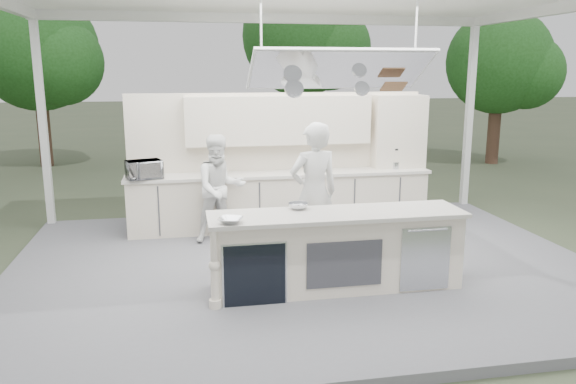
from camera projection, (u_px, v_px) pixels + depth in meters
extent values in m
plane|color=#444C34|center=(304.00, 272.00, 7.79)|extent=(90.00, 90.00, 0.00)
cube|color=#5E5E63|center=(304.00, 268.00, 7.77)|extent=(8.00, 6.00, 0.12)
cube|color=white|center=(469.00, 117.00, 10.88)|extent=(0.12, 0.12, 3.70)
cube|color=white|center=(43.00, 124.00, 9.47)|extent=(0.12, 0.12, 3.70)
cube|color=white|center=(270.00, 18.00, 9.80)|extent=(8.00, 0.12, 0.16)
cube|color=white|center=(340.00, 69.00, 6.37)|extent=(2.00, 0.71, 0.43)
cube|color=white|center=(340.00, 69.00, 6.37)|extent=(2.06, 0.76, 0.46)
cylinder|color=white|center=(261.00, 25.00, 6.11)|extent=(0.02, 0.02, 0.95)
cylinder|color=white|center=(416.00, 27.00, 6.43)|extent=(0.02, 0.02, 0.95)
cylinder|color=silver|center=(294.00, 89.00, 6.47)|extent=(0.22, 0.14, 0.21)
cylinder|color=silver|center=(362.00, 88.00, 6.57)|extent=(0.18, 0.12, 0.18)
cube|color=brown|center=(394.00, 86.00, 6.66)|extent=(0.28, 0.18, 0.12)
cube|color=beige|center=(336.00, 252.00, 6.84)|extent=(3.00, 0.70, 0.90)
cube|color=silver|center=(337.00, 214.00, 6.74)|extent=(3.10, 0.78, 0.05)
cylinder|color=beige|center=(214.00, 269.00, 6.23)|extent=(0.11, 0.11, 0.92)
cube|color=black|center=(255.00, 275.00, 6.32)|extent=(0.70, 0.04, 0.72)
cube|color=silver|center=(255.00, 275.00, 6.32)|extent=(0.74, 0.03, 0.72)
cube|color=#38383D|center=(345.00, 264.00, 6.50)|extent=(0.90, 0.02, 0.55)
cube|color=silver|center=(425.00, 259.00, 6.68)|extent=(0.62, 0.02, 0.78)
cube|color=beige|center=(280.00, 201.00, 9.49)|extent=(5.00, 0.65, 0.90)
cube|color=silver|center=(280.00, 173.00, 9.39)|extent=(5.08, 0.72, 0.05)
cube|color=beige|center=(277.00, 159.00, 9.63)|extent=(5.00, 0.10, 2.25)
cube|color=beige|center=(278.00, 120.00, 9.36)|extent=(3.10, 0.38, 0.80)
cube|color=beige|center=(398.00, 133.00, 9.75)|extent=(0.90, 0.45, 1.30)
cube|color=brown|center=(398.00, 133.00, 9.75)|extent=(0.84, 0.40, 0.03)
cylinder|color=silver|center=(394.00, 165.00, 9.71)|extent=(0.20, 0.20, 0.12)
cylinder|color=black|center=(395.00, 156.00, 9.68)|extent=(0.17, 0.17, 0.20)
cylinder|color=black|center=(413.00, 165.00, 9.78)|extent=(0.16, 0.16, 0.10)
cone|color=black|center=(414.00, 155.00, 9.74)|extent=(0.14, 0.14, 0.24)
cylinder|color=brown|center=(44.00, 130.00, 16.16)|extent=(0.36, 0.36, 2.10)
sphere|color=#286726|center=(37.00, 50.00, 15.68)|extent=(3.40, 3.40, 3.40)
sphere|color=#286726|center=(60.00, 62.00, 15.39)|extent=(2.38, 2.38, 2.38)
cylinder|color=brown|center=(301.00, 114.00, 19.50)|extent=(0.36, 0.36, 2.45)
sphere|color=#286726|center=(301.00, 36.00, 18.94)|extent=(4.00, 4.00, 4.00)
sphere|color=#286726|center=(329.00, 48.00, 18.59)|extent=(2.80, 2.80, 2.80)
cylinder|color=brown|center=(494.00, 131.00, 16.62)|extent=(0.36, 0.36, 1.92)
sphere|color=#286726|center=(499.00, 62.00, 16.19)|extent=(3.00, 3.00, 3.00)
sphere|color=#286726|center=(526.00, 72.00, 15.93)|extent=(2.10, 2.10, 2.10)
imported|color=silver|center=(314.00, 193.00, 7.66)|extent=(0.79, 0.60, 1.95)
imported|color=white|center=(220.00, 188.00, 8.65)|extent=(0.93, 0.80, 1.67)
imported|color=#B8BBC0|center=(144.00, 170.00, 8.76)|extent=(0.61, 0.50, 0.29)
imported|color=silver|center=(231.00, 220.00, 6.25)|extent=(0.35, 0.35, 0.07)
imported|color=silver|center=(298.00, 206.00, 6.88)|extent=(0.30, 0.30, 0.08)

